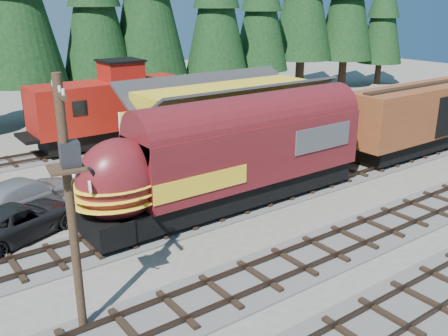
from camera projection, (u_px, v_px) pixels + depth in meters
ground at (354, 212)px, 24.62m from camera, size 120.00×120.00×0.00m
track_siding at (405, 156)px, 33.26m from camera, size 68.00×3.20×0.33m
track_spur at (37, 158)px, 32.72m from camera, size 32.00×3.20×0.33m
depot at (227, 115)px, 31.68m from camera, size 12.80×7.00×5.30m
locomotive at (224, 162)px, 24.06m from camera, size 15.59×3.10×4.24m
boxcar at (426, 115)px, 33.48m from camera, size 13.64×2.92×4.29m
caboose at (110, 108)px, 34.87m from camera, size 10.71×3.10×5.57m
utility_pole at (70, 193)px, 14.42m from camera, size 1.14×1.97×8.11m
pickup_truck_a at (19, 220)px, 21.85m from camera, size 6.09×4.46×1.54m
pickup_truck_b at (25, 196)px, 24.27m from camera, size 6.56×4.72×1.76m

